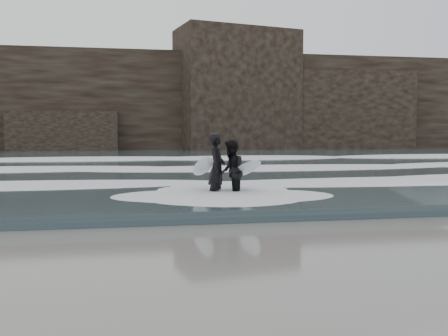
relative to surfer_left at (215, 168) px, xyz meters
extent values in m
plane|color=olive|center=(-0.75, -6.42, -1.00)|extent=(120.00, 120.00, 0.00)
cube|color=#304147|center=(-0.75, 22.58, -0.85)|extent=(90.00, 52.00, 0.30)
cube|color=black|center=(-0.75, 39.58, 4.00)|extent=(70.00, 9.00, 10.00)
ellipsoid|color=white|center=(-0.75, 2.58, -0.60)|extent=(60.00, 3.20, 0.20)
ellipsoid|color=white|center=(-0.75, 9.58, -0.58)|extent=(60.00, 4.00, 0.24)
ellipsoid|color=white|center=(-0.75, 18.58, -0.55)|extent=(60.00, 4.80, 0.30)
imported|color=black|center=(0.05, -0.01, -0.01)|extent=(0.69, 0.84, 1.99)
ellipsoid|color=white|center=(-0.35, 0.04, 0.03)|extent=(0.57, 1.89, 0.75)
imported|color=black|center=(0.42, -0.23, -0.10)|extent=(0.85, 1.00, 1.80)
ellipsoid|color=white|center=(0.84, -0.23, -0.03)|extent=(0.72, 2.24, 0.74)
camera|label=1|loc=(-2.28, -14.02, 1.01)|focal=40.00mm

